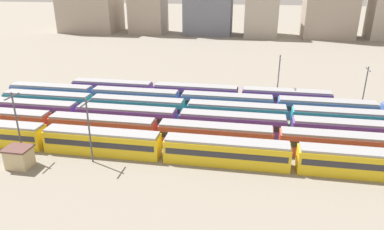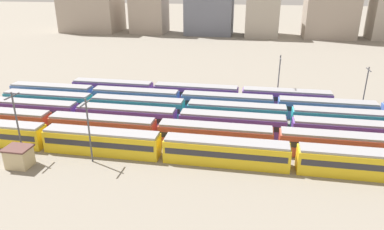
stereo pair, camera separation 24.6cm
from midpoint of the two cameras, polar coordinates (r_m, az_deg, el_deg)
The scene contains 15 objects.
ground_plane at distance 71.68m, azimuth -18.27°, elevation -0.32°, with size 600.00×600.00×0.00m, color gray.
train_track_0 at distance 52.42m, azimuth -4.76°, elevation -5.13°, with size 74.70×3.06×3.75m.
train_track_1 at distance 55.71m, azimuth 13.58°, elevation -4.01°, with size 112.50×3.06×3.75m.
train_track_2 at distance 60.66m, azimuth 15.56°, elevation -2.05°, with size 112.50×3.06×3.75m.
train_track_3 at distance 65.18m, azimuth 7.30°, elevation 0.27°, with size 93.60×3.06×3.75m.
train_track_4 at distance 70.17m, azimuth 5.77°, elevation 1.90°, with size 93.60×3.06×3.75m.
train_track_5 at distance 75.86m, azimuth 0.75°, elevation 3.53°, with size 55.80×3.06×3.75m.
catenary_pole_0 at distance 51.87m, azimuth -16.27°, elevation -1.98°, with size 0.24×3.20×9.76m.
catenary_pole_1 at distance 80.03m, azimuth 26.43°, elevation 4.39°, with size 0.24×3.20×8.59m.
catenary_pole_2 at distance 57.04m, azimuth -26.39°, elevation -1.02°, with size 0.24×3.20×10.22m.
catenary_pole_3 at distance 76.62m, azimuth 13.98°, elevation 6.03°, with size 0.24×3.20×10.30m.
signal_hut at distance 55.82m, azimuth -26.12°, elevation -6.10°, with size 3.60×3.00×3.04m.
distant_building_0 at distance 185.45m, azimuth -16.01°, elevation 17.09°, with size 26.97×19.98×26.96m, color #A89989.
distant_building_2 at distance 168.74m, azimuth 2.91°, elevation 17.75°, with size 21.47×15.87×28.54m, color slate.
distant_building_3 at distance 167.46m, azimuth 11.44°, elevation 16.71°, with size 14.33×18.83×24.80m, color #B2A899.
Camera 2 is at (33.47, -45.13, 25.37)m, focal length 32.90 mm.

